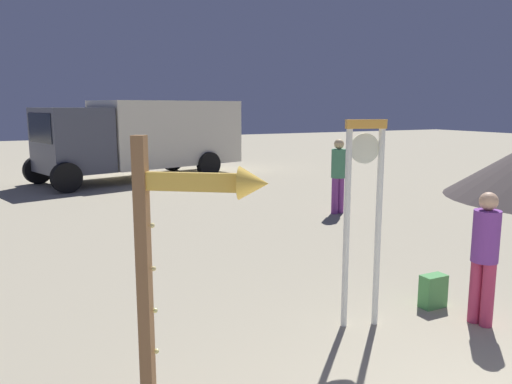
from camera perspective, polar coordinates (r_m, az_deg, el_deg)
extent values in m
cylinder|color=white|center=(5.80, 10.14, -4.28)|extent=(0.07, 0.07, 2.27)
cylinder|color=white|center=(5.93, 13.58, -4.10)|extent=(0.07, 0.07, 2.27)
cube|color=gold|center=(5.70, 12.29, 7.48)|extent=(0.46, 0.21, 0.10)
cylinder|color=white|center=(5.74, 12.09, 4.83)|extent=(0.33, 0.14, 0.34)
cube|color=black|center=(5.76, 12.00, 4.85)|extent=(0.08, 0.04, 0.06)
cube|color=black|center=(5.76, 12.00, 4.85)|extent=(0.09, 0.04, 0.12)
cube|color=#936943|center=(4.13, -12.44, -9.88)|extent=(0.14, 0.14, 2.30)
cube|color=#FFC949|center=(3.81, -7.10, 1.13)|extent=(0.62, 0.47, 0.14)
cone|color=#FFC949|center=(3.71, -0.24, 0.98)|extent=(0.33, 0.33, 0.25)
sphere|color=#F7EA83|center=(4.33, -11.12, -17.17)|extent=(0.04, 0.04, 0.04)
sphere|color=#F1EE86|center=(4.19, -11.27, -12.94)|extent=(0.04, 0.04, 0.04)
sphere|color=#F2E08C|center=(4.07, -11.43, -8.44)|extent=(0.04, 0.04, 0.04)
sphere|color=#F3E590|center=(3.98, -11.60, -3.71)|extent=(0.04, 0.04, 0.04)
sphere|color=#FFEA8A|center=(3.91, -11.77, 1.22)|extent=(0.04, 0.04, 0.04)
cylinder|color=#B83459|center=(6.50, 24.63, -10.47)|extent=(0.14, 0.14, 0.76)
cylinder|color=#B83459|center=(6.56, 23.46, -10.19)|extent=(0.14, 0.14, 0.76)
cylinder|color=#753793|center=(6.34, 24.46, -4.54)|extent=(0.30, 0.30, 0.60)
sphere|color=tan|center=(6.26, 24.71, -0.95)|extent=(0.21, 0.21, 0.21)
cube|color=#4D9A4F|center=(6.89, 19.30, -10.48)|extent=(0.33, 0.19, 0.42)
cube|color=#3F8B40|center=(6.98, 18.60, -10.72)|extent=(0.23, 0.04, 0.19)
cylinder|color=#7E388B|center=(12.10, 8.86, -0.44)|extent=(0.16, 0.16, 0.86)
cylinder|color=#7E388B|center=(12.21, 9.49, -0.37)|extent=(0.16, 0.16, 0.86)
cylinder|color=#468861|center=(12.05, 9.27, 3.19)|extent=(0.34, 0.34, 0.68)
sphere|color=#DBBC85|center=(12.01, 9.33, 5.35)|extent=(0.24, 0.24, 0.24)
cube|color=beige|center=(18.74, -9.95, 6.60)|extent=(5.45, 3.61, 2.26)
cube|color=#4A4E5D|center=(17.15, -19.99, 5.53)|extent=(2.45, 2.69, 2.03)
cube|color=black|center=(16.79, -23.16, 6.65)|extent=(0.53, 1.85, 0.89)
cylinder|color=black|center=(18.13, -23.36, 2.28)|extent=(0.93, 0.48, 0.90)
cylinder|color=black|center=(15.86, -20.54, 1.51)|extent=(0.93, 0.48, 0.90)
cylinder|color=black|center=(20.34, -9.42, 3.65)|extent=(0.93, 0.48, 0.90)
cylinder|color=black|center=(18.35, -5.34, 3.10)|extent=(0.93, 0.48, 0.90)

